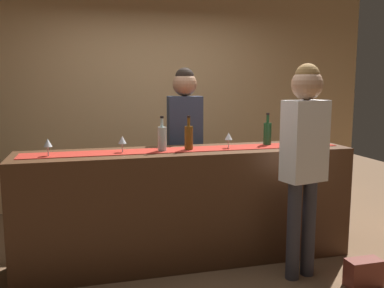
{
  "coord_description": "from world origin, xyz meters",
  "views": [
    {
      "loc": [
        -0.87,
        -3.47,
        1.59
      ],
      "look_at": [
        0.04,
        0.0,
        1.06
      ],
      "focal_mm": 38.71,
      "sensor_mm": 36.0,
      "label": 1
    }
  ],
  "objects_px": {
    "bartender": "(185,133)",
    "customer_sipping": "(304,148)",
    "wine_bottle_green": "(267,133)",
    "wine_bottle_clear": "(162,138)",
    "wine_bottle_amber": "(189,137)",
    "wine_glass_mid_counter": "(48,143)",
    "wine_glass_far_end": "(229,137)",
    "handbag": "(364,273)",
    "wine_glass_near_customer": "(122,140)"
  },
  "relations": [
    {
      "from": "bartender",
      "to": "customer_sipping",
      "type": "relative_size",
      "value": 1.0
    },
    {
      "from": "wine_bottle_green",
      "to": "wine_bottle_clear",
      "type": "xyz_separation_m",
      "value": [
        -1.03,
        -0.11,
        0.0
      ]
    },
    {
      "from": "wine_bottle_amber",
      "to": "customer_sipping",
      "type": "relative_size",
      "value": 0.17
    },
    {
      "from": "wine_glass_mid_counter",
      "to": "customer_sipping",
      "type": "height_order",
      "value": "customer_sipping"
    },
    {
      "from": "wine_bottle_amber",
      "to": "wine_bottle_green",
      "type": "bearing_deg",
      "value": 7.45
    },
    {
      "from": "wine_bottle_green",
      "to": "wine_glass_mid_counter",
      "type": "distance_m",
      "value": 1.96
    },
    {
      "from": "wine_bottle_clear",
      "to": "wine_glass_far_end",
      "type": "height_order",
      "value": "wine_bottle_clear"
    },
    {
      "from": "wine_bottle_clear",
      "to": "customer_sipping",
      "type": "bearing_deg",
      "value": -27.56
    },
    {
      "from": "bartender",
      "to": "handbag",
      "type": "xyz_separation_m",
      "value": [
        1.09,
        -1.43,
        -0.97
      ]
    },
    {
      "from": "wine_bottle_clear",
      "to": "bartender",
      "type": "bearing_deg",
      "value": 60.11
    },
    {
      "from": "wine_bottle_green",
      "to": "wine_bottle_clear",
      "type": "bearing_deg",
      "value": -174.01
    },
    {
      "from": "wine_bottle_green",
      "to": "wine_glass_mid_counter",
      "type": "relative_size",
      "value": 2.1
    },
    {
      "from": "wine_glass_near_customer",
      "to": "wine_glass_far_end",
      "type": "bearing_deg",
      "value": -0.37
    },
    {
      "from": "handbag",
      "to": "wine_glass_mid_counter",
      "type": "bearing_deg",
      "value": 161.12
    },
    {
      "from": "wine_glass_near_customer",
      "to": "wine_bottle_clear",
      "type": "bearing_deg",
      "value": -1.93
    },
    {
      "from": "wine_bottle_green",
      "to": "wine_bottle_clear",
      "type": "relative_size",
      "value": 1.0
    },
    {
      "from": "handbag",
      "to": "wine_bottle_amber",
      "type": "bearing_deg",
      "value": 145.52
    },
    {
      "from": "bartender",
      "to": "wine_bottle_amber",
      "type": "bearing_deg",
      "value": 82.91
    },
    {
      "from": "wine_glass_mid_counter",
      "to": "handbag",
      "type": "distance_m",
      "value": 2.7
    },
    {
      "from": "wine_bottle_amber",
      "to": "wine_bottle_green",
      "type": "relative_size",
      "value": 1.0
    },
    {
      "from": "wine_bottle_clear",
      "to": "wine_bottle_amber",
      "type": "bearing_deg",
      "value": 1.05
    },
    {
      "from": "bartender",
      "to": "wine_bottle_clear",
      "type": "bearing_deg",
      "value": 63.57
    },
    {
      "from": "wine_glass_near_customer",
      "to": "bartender",
      "type": "xyz_separation_m",
      "value": [
        0.68,
        0.59,
        -0.03
      ]
    },
    {
      "from": "bartender",
      "to": "customer_sipping",
      "type": "xyz_separation_m",
      "value": [
        0.7,
        -1.15,
        -0.0
      ]
    },
    {
      "from": "wine_glass_mid_counter",
      "to": "wine_bottle_green",
      "type": "bearing_deg",
      "value": 3.59
    },
    {
      "from": "wine_bottle_green",
      "to": "handbag",
      "type": "bearing_deg",
      "value": -65.94
    },
    {
      "from": "wine_bottle_amber",
      "to": "bartender",
      "type": "bearing_deg",
      "value": 79.46
    },
    {
      "from": "wine_glass_near_customer",
      "to": "bartender",
      "type": "relative_size",
      "value": 0.08
    },
    {
      "from": "wine_bottle_clear",
      "to": "bartender",
      "type": "height_order",
      "value": "bartender"
    },
    {
      "from": "handbag",
      "to": "wine_glass_far_end",
      "type": "bearing_deg",
      "value": 135.35
    },
    {
      "from": "wine_bottle_amber",
      "to": "customer_sipping",
      "type": "height_order",
      "value": "customer_sipping"
    },
    {
      "from": "wine_bottle_amber",
      "to": "wine_bottle_green",
      "type": "xyz_separation_m",
      "value": [
        0.79,
        0.1,
        0.0
      ]
    },
    {
      "from": "customer_sipping",
      "to": "wine_bottle_clear",
      "type": "bearing_deg",
      "value": 139.87
    },
    {
      "from": "wine_glass_mid_counter",
      "to": "wine_bottle_amber",
      "type": "bearing_deg",
      "value": 0.93
    },
    {
      "from": "bartender",
      "to": "customer_sipping",
      "type": "height_order",
      "value": "bartender"
    },
    {
      "from": "customer_sipping",
      "to": "handbag",
      "type": "height_order",
      "value": "customer_sipping"
    },
    {
      "from": "wine_glass_far_end",
      "to": "customer_sipping",
      "type": "bearing_deg",
      "value": -51.32
    },
    {
      "from": "wine_glass_mid_counter",
      "to": "handbag",
      "type": "xyz_separation_m",
      "value": [
        2.37,
        -0.81,
        -1.0
      ]
    },
    {
      "from": "wine_bottle_green",
      "to": "bartender",
      "type": "distance_m",
      "value": 0.84
    },
    {
      "from": "wine_bottle_clear",
      "to": "bartender",
      "type": "xyz_separation_m",
      "value": [
        0.35,
        0.61,
        -0.04
      ]
    },
    {
      "from": "bartender",
      "to": "customer_sipping",
      "type": "bearing_deg",
      "value": 124.6
    },
    {
      "from": "wine_glass_far_end",
      "to": "wine_bottle_clear",
      "type": "bearing_deg",
      "value": -179.49
    },
    {
      "from": "wine_bottle_clear",
      "to": "handbag",
      "type": "bearing_deg",
      "value": -29.74
    },
    {
      "from": "customer_sipping",
      "to": "bartender",
      "type": "bearing_deg",
      "value": 108.58
    },
    {
      "from": "wine_bottle_amber",
      "to": "bartender",
      "type": "height_order",
      "value": "bartender"
    },
    {
      "from": "wine_glass_far_end",
      "to": "bartender",
      "type": "height_order",
      "value": "bartender"
    },
    {
      "from": "wine_bottle_green",
      "to": "handbag",
      "type": "height_order",
      "value": "wine_bottle_green"
    },
    {
      "from": "wine_bottle_amber",
      "to": "wine_glass_far_end",
      "type": "xyz_separation_m",
      "value": [
        0.37,
        0.0,
        -0.01
      ]
    },
    {
      "from": "wine_glass_mid_counter",
      "to": "wine_glass_far_end",
      "type": "bearing_deg",
      "value": 0.75
    },
    {
      "from": "wine_glass_mid_counter",
      "to": "wine_glass_far_end",
      "type": "xyz_separation_m",
      "value": [
        1.53,
        0.02,
        0.0
      ]
    }
  ]
}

